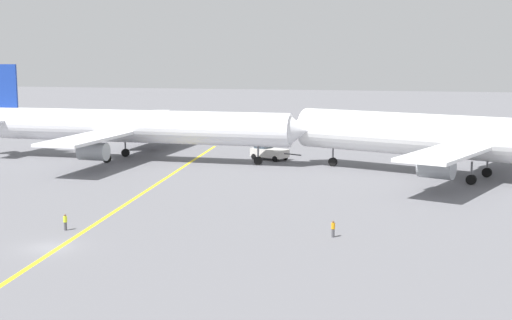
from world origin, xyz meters
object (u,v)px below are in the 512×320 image
airliner_being_pushed (459,138)px  jet_bridge (147,122)px  pushback_tug (269,152)px  ground_crew_marshaller_foreground (65,222)px  airliner_at_gate_left (133,127)px  ground_crew_ramp_agent_by_cones (333,229)px

airliner_being_pushed → jet_bridge: 61.79m
pushback_tug → jet_bridge: 31.07m
airliner_being_pushed → ground_crew_marshaller_foreground: 53.75m
pushback_tug → jet_bridge: (-27.32, 14.54, 2.79)m
airliner_at_gate_left → pushback_tug: (20.71, 6.26, -4.10)m
airliner_being_pushed → ground_crew_marshaller_foreground: bearing=-133.2°
ground_crew_marshaller_foreground → ground_crew_ramp_agent_by_cones: (24.91, 3.88, -0.01)m
airliner_being_pushed → ground_crew_ramp_agent_by_cones: size_ratio=32.78×
airliner_being_pushed → ground_crew_marshaller_foreground: airliner_being_pushed is taller
airliner_at_gate_left → ground_crew_marshaller_foreground: size_ratio=35.42×
airliner_being_pushed → jet_bridge: airliner_being_pushed is taller
airliner_at_gate_left → ground_crew_marshaller_foreground: airliner_at_gate_left is taller
pushback_tug → jet_bridge: jet_bridge is taller
jet_bridge → ground_crew_ramp_agent_by_cones: bearing=-53.7°
ground_crew_marshaller_foreground → jet_bridge: jet_bridge is taller
airliner_at_gate_left → jet_bridge: size_ratio=2.63×
airliner_at_gate_left → jet_bridge: (-6.61, 20.80, -1.31)m
pushback_tug → ground_crew_ramp_agent_by_cones: bearing=-69.5°
ground_crew_marshaller_foreground → airliner_at_gate_left: bearing=106.6°
ground_crew_ramp_agent_by_cones → pushback_tug: bearing=110.5°
ground_crew_ramp_agent_by_cones → ground_crew_marshaller_foreground: bearing=-171.2°
airliner_at_gate_left → jet_bridge: bearing=107.6°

